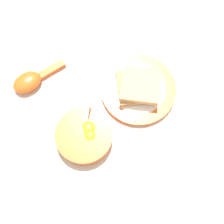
{
  "coord_description": "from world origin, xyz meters",
  "views": [
    {
      "loc": [
        -0.05,
        -0.23,
        0.78
      ],
      "look_at": [
        0.02,
        -0.01,
        0.02
      ],
      "focal_mm": 50.0,
      "sensor_mm": 36.0,
      "label": 1
    }
  ],
  "objects_px": {
    "toast_plate": "(138,89)",
    "soup_spoon": "(30,81)",
    "egg_bowl": "(84,136)",
    "toast_sandwich": "(139,86)"
  },
  "relations": [
    {
      "from": "toast_plate",
      "to": "soup_spoon",
      "type": "height_order",
      "value": "soup_spoon"
    },
    {
      "from": "egg_bowl",
      "to": "toast_sandwich",
      "type": "relative_size",
      "value": 1.13
    },
    {
      "from": "toast_sandwich",
      "to": "egg_bowl",
      "type": "bearing_deg",
      "value": -153.45
    },
    {
      "from": "egg_bowl",
      "to": "toast_sandwich",
      "type": "xyz_separation_m",
      "value": [
        0.17,
        0.08,
        0.02
      ]
    },
    {
      "from": "soup_spoon",
      "to": "toast_plate",
      "type": "bearing_deg",
      "value": -20.52
    },
    {
      "from": "toast_plate",
      "to": "soup_spoon",
      "type": "relative_size",
      "value": 1.28
    },
    {
      "from": "soup_spoon",
      "to": "egg_bowl",
      "type": "bearing_deg",
      "value": -61.75
    },
    {
      "from": "toast_plate",
      "to": "toast_sandwich",
      "type": "distance_m",
      "value": 0.03
    },
    {
      "from": "toast_plate",
      "to": "soup_spoon",
      "type": "bearing_deg",
      "value": 159.48
    },
    {
      "from": "toast_sandwich",
      "to": "soup_spoon",
      "type": "height_order",
      "value": "toast_sandwich"
    }
  ]
}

